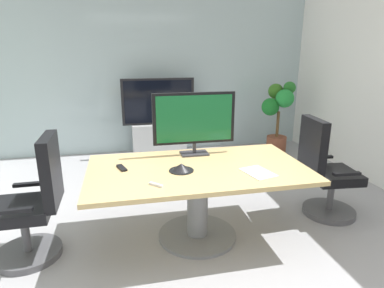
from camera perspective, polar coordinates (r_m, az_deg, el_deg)
ground_plane at (r=3.06m, az=-0.14°, el=-18.94°), size 7.58×7.58×0.00m
wall_back_glass_partition at (r=5.77m, az=-7.11°, el=12.75°), size 5.61×0.10×2.83m
conference_table at (r=3.07m, az=0.99°, el=-7.26°), size 1.99×1.12×0.72m
office_chair_left at (r=3.14m, az=-25.98°, el=-10.16°), size 0.60×0.57×1.09m
office_chair_right at (r=3.79m, az=22.27°, el=-5.21°), size 0.61×0.59×1.09m
tv_monitor at (r=3.28m, az=0.39°, el=4.23°), size 0.84×0.18×0.64m
wall_display_unit at (r=5.57m, az=-5.83°, el=2.51°), size 1.20×0.36×1.31m
potted_plant at (r=5.73m, az=14.84°, el=5.27°), size 0.60×0.57×1.24m
conference_phone at (r=2.90m, az=-1.88°, el=-4.16°), size 0.22×0.22×0.07m
remote_control at (r=3.03m, az=-12.23°, el=-4.11°), size 0.10×0.18×0.02m
whiteboard_marker at (r=2.62m, az=-6.32°, el=-7.12°), size 0.11×0.11×0.02m
paper_notepad at (r=2.92m, az=11.53°, el=-4.92°), size 0.28×0.34×0.01m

